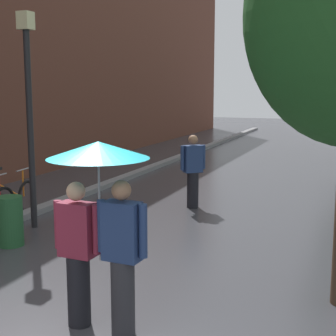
{
  "coord_description": "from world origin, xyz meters",
  "views": [
    {
      "loc": [
        3.2,
        -3.93,
        2.67
      ],
      "look_at": [
        0.24,
        3.68,
        1.35
      ],
      "focal_mm": 53.62,
      "sensor_mm": 36.0,
      "label": 1
    }
  ],
  "objects_px": {
    "couple_under_umbrella": "(99,208)",
    "street_lamp_post": "(29,104)",
    "pedestrian_walking_midground": "(193,171)",
    "litter_bin": "(10,221)",
    "parked_bicycle_3": "(6,194)"
  },
  "relations": [
    {
      "from": "couple_under_umbrella",
      "to": "street_lamp_post",
      "type": "height_order",
      "value": "street_lamp_post"
    },
    {
      "from": "couple_under_umbrella",
      "to": "litter_bin",
      "type": "xyz_separation_m",
      "value": [
        -2.89,
        2.09,
        -0.96
      ]
    },
    {
      "from": "parked_bicycle_3",
      "to": "street_lamp_post",
      "type": "xyz_separation_m",
      "value": [
        1.34,
        -0.86,
        1.99
      ]
    },
    {
      "from": "parked_bicycle_3",
      "to": "street_lamp_post",
      "type": "bearing_deg",
      "value": -32.51
    },
    {
      "from": "parked_bicycle_3",
      "to": "couple_under_umbrella",
      "type": "bearing_deg",
      "value": -41.57
    },
    {
      "from": "pedestrian_walking_midground",
      "to": "parked_bicycle_3",
      "type": "bearing_deg",
      "value": -154.35
    },
    {
      "from": "parked_bicycle_3",
      "to": "litter_bin",
      "type": "bearing_deg",
      "value": -49.6
    },
    {
      "from": "litter_bin",
      "to": "pedestrian_walking_midground",
      "type": "height_order",
      "value": "pedestrian_walking_midground"
    },
    {
      "from": "street_lamp_post",
      "to": "pedestrian_walking_midground",
      "type": "distance_m",
      "value": 3.84
    },
    {
      "from": "street_lamp_post",
      "to": "parked_bicycle_3",
      "type": "bearing_deg",
      "value": 147.49
    },
    {
      "from": "street_lamp_post",
      "to": "litter_bin",
      "type": "relative_size",
      "value": 4.73
    },
    {
      "from": "pedestrian_walking_midground",
      "to": "couple_under_umbrella",
      "type": "bearing_deg",
      "value": -81.46
    },
    {
      "from": "street_lamp_post",
      "to": "litter_bin",
      "type": "distance_m",
      "value": 2.25
    },
    {
      "from": "parked_bicycle_3",
      "to": "couple_under_umbrella",
      "type": "height_order",
      "value": "couple_under_umbrella"
    },
    {
      "from": "couple_under_umbrella",
      "to": "litter_bin",
      "type": "height_order",
      "value": "couple_under_umbrella"
    }
  ]
}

